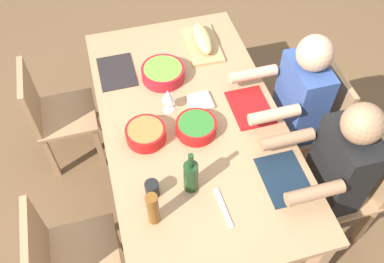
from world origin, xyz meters
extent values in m
plane|color=brown|center=(0.00, 0.00, 0.00)|extent=(8.00, 8.00, 0.00)
cube|color=#A87F56|center=(0.00, 0.00, 0.72)|extent=(1.90, 1.05, 0.04)
cube|color=#A87F56|center=(0.89, -0.47, 0.35)|extent=(0.07, 0.07, 0.70)
cube|color=#A87F56|center=(0.89, 0.47, 0.35)|extent=(0.07, 0.07, 0.70)
cube|color=#A87F56|center=(-0.52, -0.77, 0.44)|extent=(0.40, 0.40, 0.03)
cube|color=#A87F56|center=(-0.52, -0.95, 0.65)|extent=(0.38, 0.04, 0.40)
cube|color=#A87F56|center=(-0.69, -0.60, 0.21)|extent=(0.04, 0.04, 0.42)
cube|color=#A87F56|center=(-0.35, -0.60, 0.21)|extent=(0.04, 0.04, 0.42)
cube|color=#A87F56|center=(-0.69, -0.94, 0.21)|extent=(0.04, 0.04, 0.42)
cube|color=#A87F56|center=(-0.35, -0.94, 0.21)|extent=(0.04, 0.04, 0.42)
cylinder|color=#2D2D38|center=(-0.60, -0.55, 0.23)|extent=(0.11, 0.11, 0.45)
cylinder|color=#2D2D38|center=(-0.44, -0.55, 0.23)|extent=(0.11, 0.11, 0.45)
cube|color=black|center=(-0.52, -0.71, 0.73)|extent=(0.34, 0.20, 0.55)
cylinder|color=#9E7251|center=(-0.69, -0.44, 0.85)|extent=(0.07, 0.30, 0.07)
cylinder|color=#9E7251|center=(-0.35, -0.44, 0.85)|extent=(0.07, 0.30, 0.07)
sphere|color=#9E7251|center=(-0.52, -0.71, 1.09)|extent=(0.21, 0.21, 0.21)
cube|color=#A87F56|center=(0.52, 0.77, 0.44)|extent=(0.40, 0.40, 0.03)
cube|color=#A87F56|center=(0.52, 0.95, 0.65)|extent=(0.38, 0.04, 0.40)
cube|color=#A87F56|center=(0.69, 0.60, 0.21)|extent=(0.04, 0.04, 0.42)
cube|color=#A87F56|center=(0.35, 0.60, 0.21)|extent=(0.04, 0.04, 0.42)
cube|color=#A87F56|center=(0.69, 0.94, 0.21)|extent=(0.04, 0.04, 0.42)
cube|color=#A87F56|center=(0.35, 0.94, 0.21)|extent=(0.04, 0.04, 0.42)
cube|color=#A87F56|center=(-0.52, 0.77, 0.44)|extent=(0.40, 0.40, 0.03)
cube|color=#A87F56|center=(-0.52, 0.95, 0.65)|extent=(0.38, 0.04, 0.40)
cube|color=#A87F56|center=(-0.35, 0.60, 0.21)|extent=(0.04, 0.04, 0.42)
cube|color=#A87F56|center=(-0.35, 0.94, 0.21)|extent=(0.04, 0.04, 0.42)
cube|color=#A87F56|center=(0.00, -0.77, 0.44)|extent=(0.40, 0.40, 0.03)
cube|color=#A87F56|center=(0.00, -0.95, 0.65)|extent=(0.38, 0.04, 0.40)
cube|color=#A87F56|center=(-0.17, -0.60, 0.21)|extent=(0.04, 0.04, 0.42)
cube|color=#A87F56|center=(0.17, -0.60, 0.21)|extent=(0.04, 0.04, 0.42)
cube|color=#A87F56|center=(-0.17, -0.94, 0.21)|extent=(0.04, 0.04, 0.42)
cube|color=#A87F56|center=(0.17, -0.94, 0.21)|extent=(0.04, 0.04, 0.42)
cylinder|color=#2D2D38|center=(-0.08, -0.55, 0.23)|extent=(0.11, 0.11, 0.45)
cylinder|color=#2D2D38|center=(0.08, -0.55, 0.23)|extent=(0.11, 0.11, 0.45)
cube|color=#334C8C|center=(0.00, -0.71, 0.73)|extent=(0.34, 0.20, 0.55)
cylinder|color=tan|center=(-0.17, -0.44, 0.85)|extent=(0.07, 0.30, 0.07)
cylinder|color=tan|center=(0.17, -0.44, 0.85)|extent=(0.07, 0.30, 0.07)
sphere|color=tan|center=(0.00, -0.71, 1.09)|extent=(0.21, 0.21, 0.21)
cylinder|color=red|center=(-0.09, 0.00, 0.78)|extent=(0.23, 0.23, 0.08)
cylinder|color=#2D7028|center=(-0.09, 0.00, 0.81)|extent=(0.21, 0.21, 0.03)
cylinder|color=#B21923|center=(0.39, 0.08, 0.78)|extent=(0.27, 0.27, 0.08)
cylinder|color=#669E33|center=(0.39, 0.08, 0.81)|extent=(0.24, 0.24, 0.03)
cylinder|color=red|center=(-0.06, 0.29, 0.78)|extent=(0.23, 0.23, 0.09)
cylinder|color=orange|center=(-0.06, 0.29, 0.81)|extent=(0.20, 0.20, 0.03)
cube|color=tan|center=(0.63, -0.24, 0.75)|extent=(0.41, 0.23, 0.02)
ellipsoid|color=tan|center=(0.63, -0.24, 0.81)|extent=(0.32, 0.12, 0.09)
cylinder|color=#193819|center=(-0.44, 0.13, 0.84)|extent=(0.08, 0.08, 0.20)
cylinder|color=#193819|center=(-0.44, 0.13, 0.98)|extent=(0.03, 0.03, 0.09)
cylinder|color=brown|center=(-0.57, 0.35, 0.85)|extent=(0.06, 0.06, 0.22)
cylinder|color=silver|center=(0.12, 0.11, 0.74)|extent=(0.07, 0.07, 0.01)
cylinder|color=silver|center=(0.12, 0.11, 0.78)|extent=(0.01, 0.01, 0.07)
cone|color=silver|center=(0.12, 0.11, 0.86)|extent=(0.08, 0.08, 0.08)
cube|color=#142333|center=(-0.52, -0.37, 0.74)|extent=(0.32, 0.23, 0.01)
cube|color=black|center=(0.52, 0.37, 0.74)|extent=(0.32, 0.23, 0.01)
cylinder|color=black|center=(-0.43, 0.33, 0.79)|extent=(0.07, 0.07, 0.10)
cube|color=maroon|center=(0.00, -0.37, 0.74)|extent=(0.32, 0.23, 0.01)
cube|color=silver|center=(-0.60, 0.00, 0.74)|extent=(0.23, 0.03, 0.01)
cube|color=white|center=(0.12, -0.08, 0.75)|extent=(0.14, 0.14, 0.02)
camera|label=1|loc=(-1.52, 0.42, 2.64)|focal=39.01mm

